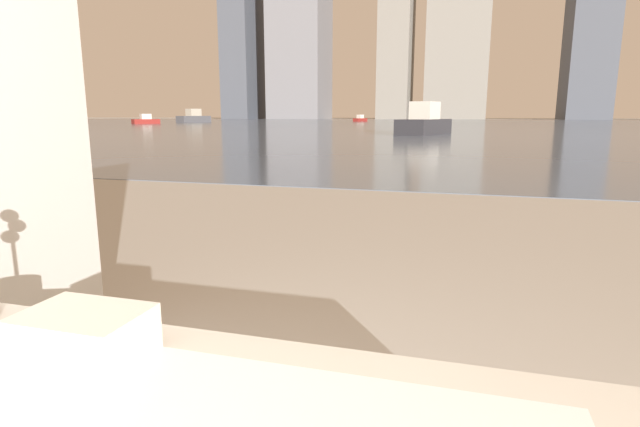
# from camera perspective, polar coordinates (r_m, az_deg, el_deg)

# --- Properties ---
(towel_stack) EXTENTS (0.29, 0.21, 0.12)m
(towel_stack) POSITION_cam_1_polar(r_m,az_deg,el_deg) (1.37, -25.36, -12.47)
(towel_stack) COLOR silver
(towel_stack) RESTS_ON bathtub
(harbor_water) EXTENTS (180.00, 110.00, 0.01)m
(harbor_water) POSITION_cam_1_polar(r_m,az_deg,el_deg) (62.08, 15.93, 9.84)
(harbor_water) COLOR slate
(harbor_water) RESTS_ON ground_plane
(harbor_boat_0) EXTENTS (3.21, 5.22, 1.85)m
(harbor_boat_0) POSITION_cam_1_polar(r_m,az_deg,el_deg) (73.60, -14.23, 10.60)
(harbor_boat_0) COLOR #4C4C51
(harbor_boat_0) RESTS_ON harbor_water
(harbor_boat_1) EXTENTS (1.85, 2.92, 1.04)m
(harbor_boat_1) POSITION_cam_1_polar(r_m,az_deg,el_deg) (48.02, -28.40, 9.08)
(harbor_boat_1) COLOR #335647
(harbor_boat_1) RESTS_ON harbor_water
(harbor_boat_2) EXTENTS (2.56, 3.09, 1.14)m
(harbor_boat_2) POSITION_cam_1_polar(r_m,az_deg,el_deg) (62.26, -19.29, 10.02)
(harbor_boat_2) COLOR maroon
(harbor_boat_2) RESTS_ON harbor_water
(harbor_boat_3) EXTENTS (1.79, 2.93, 1.04)m
(harbor_boat_3) POSITION_cam_1_polar(r_m,az_deg,el_deg) (77.77, 4.62, 10.70)
(harbor_boat_3) COLOR maroon
(harbor_boat_3) RESTS_ON harbor_water
(harbor_boat_5) EXTENTS (2.77, 4.93, 1.75)m
(harbor_boat_5) POSITION_cam_1_polar(r_m,az_deg,el_deg) (28.16, 11.85, 10.09)
(harbor_boat_5) COLOR #2D2D33
(harbor_boat_5) RESTS_ON harbor_water
(skyline_tower_0) EXTENTS (7.04, 11.95, 32.05)m
(skyline_tower_0) POSITION_cam_1_polar(r_m,az_deg,el_deg) (130.81, -8.82, 17.69)
(skyline_tower_0) COLOR #4C515B
(skyline_tower_0) RESTS_ON ground_plane
(skyline_tower_1) EXTENTS (12.77, 13.05, 43.93)m
(skyline_tower_1) POSITION_cam_1_polar(r_m,az_deg,el_deg) (126.22, -2.36, 20.77)
(skyline_tower_1) COLOR slate
(skyline_tower_1) RESTS_ON ground_plane
(skyline_tower_4) EXTENTS (8.60, 12.40, 44.22)m
(skyline_tower_4) POSITION_cam_1_polar(r_m,az_deg,el_deg) (122.15, 28.75, 19.86)
(skyline_tower_4) COLOR #4C515B
(skyline_tower_4) RESTS_ON ground_plane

